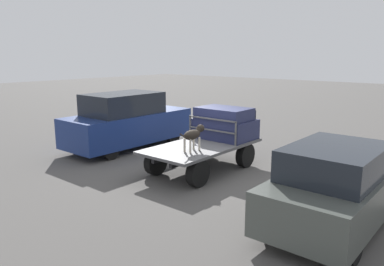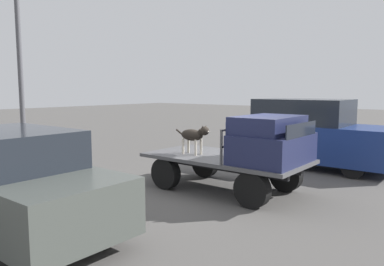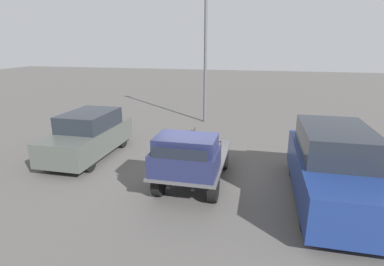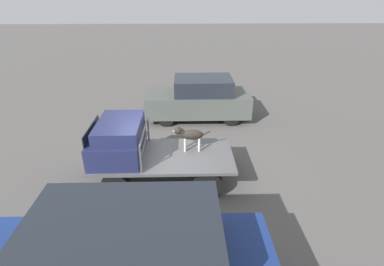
{
  "view_description": "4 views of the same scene",
  "coord_description": "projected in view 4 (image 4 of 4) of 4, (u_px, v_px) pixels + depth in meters",
  "views": [
    {
      "loc": [
        -8.42,
        -6.67,
        3.41
      ],
      "look_at": [
        -0.78,
        -0.26,
        1.31
      ],
      "focal_mm": 35.0,
      "sensor_mm": 36.0,
      "label": 1
    },
    {
      "loc": [
        4.73,
        -7.16,
        2.34
      ],
      "look_at": [
        -0.78,
        -0.26,
        1.31
      ],
      "focal_mm": 35.0,
      "sensor_mm": 36.0,
      "label": 2
    },
    {
      "loc": [
        8.43,
        1.85,
        4.17
      ],
      "look_at": [
        -0.78,
        -0.26,
        1.31
      ],
      "focal_mm": 28.0,
      "sensor_mm": 36.0,
      "label": 3
    },
    {
      "loc": [
        -0.6,
        6.98,
        4.84
      ],
      "look_at": [
        -0.78,
        -0.26,
        1.31
      ],
      "focal_mm": 28.0,
      "sensor_mm": 36.0,
      "label": 4
    }
  ],
  "objects": [
    {
      "name": "truck_headboard",
      "position": [
        145.0,
        139.0,
        7.8
      ],
      "size": [
        0.04,
        1.76,
        0.73
      ],
      "color": "#4C4C4F",
      "rests_on": "flatbed_truck"
    },
    {
      "name": "ground_plane",
      "position": [
        164.0,
        179.0,
        8.38
      ],
      "size": [
        80.0,
        80.0,
        0.0
      ],
      "primitive_type": "plane",
      "color": "#514F4C"
    },
    {
      "name": "parked_sedan",
      "position": [
        199.0,
        99.0,
        11.93
      ],
      "size": [
        4.06,
        1.75,
        1.69
      ],
      "rotation": [
        0.0,
        0.0,
        0.12
      ],
      "color": "black",
      "rests_on": "ground"
    },
    {
      "name": "flatbed_truck",
      "position": [
        164.0,
        162.0,
        8.12
      ],
      "size": [
        3.74,
        1.88,
        0.8
      ],
      "color": "black",
      "rests_on": "ground"
    },
    {
      "name": "truck_cab",
      "position": [
        118.0,
        140.0,
        7.8
      ],
      "size": [
        1.28,
        1.76,
        0.98
      ],
      "color": "#1E2347",
      "rests_on": "flatbed_truck"
    },
    {
      "name": "dog",
      "position": [
        189.0,
        135.0,
        8.07
      ],
      "size": [
        1.02,
        0.28,
        0.73
      ],
      "rotation": [
        0.0,
        0.0,
        -0.18
      ],
      "color": "beige",
      "rests_on": "flatbed_truck"
    }
  ]
}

